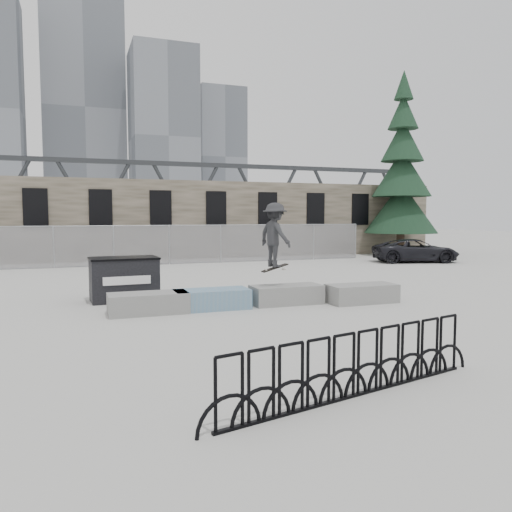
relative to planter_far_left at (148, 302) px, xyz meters
The scene contains 14 objects.
ground 2.84m from the planter_far_left, ahead, with size 120.00×120.00×0.00m, color #ADADA8.
stone_wall 16.85m from the planter_far_left, 80.31° to the left, with size 36.00×2.58×4.50m.
chainlink_fence 13.09m from the planter_far_left, 77.55° to the left, with size 22.06×0.06×2.02m.
planter_far_left is the anchor object (origin of this frame).
planter_center_left 1.69m from the planter_far_left, ahead, with size 2.00×0.90×0.53m.
planter_center_right 3.89m from the planter_far_left, ahead, with size 2.00×0.90×0.53m.
planter_offset 6.02m from the planter_far_left, ahead, with size 2.00×0.90×0.53m.
dumpster 2.31m from the planter_far_left, 99.81° to the left, with size 2.01×1.29×1.28m.
bike_rack 7.19m from the planter_far_left, 74.78° to the right, with size 4.82×1.19×0.90m.
spruce_tree 22.92m from the planter_far_left, 37.96° to the left, with size 4.54×4.54×11.50m.
skyline_towers 96.30m from the planter_far_left, 88.90° to the left, with size 58.00×28.00×48.00m.
truss_bridge 56.86m from the planter_far_left, 76.94° to the left, with size 70.00×3.00×9.80m.
suv 18.14m from the planter_far_left, 31.28° to the left, with size 2.06×4.47×1.24m, color black.
skateboarder 3.92m from the planter_far_left, ahead, with size 1.00×1.31×1.93m.
Camera 1 is at (-4.53, -13.05, 2.50)m, focal length 35.00 mm.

